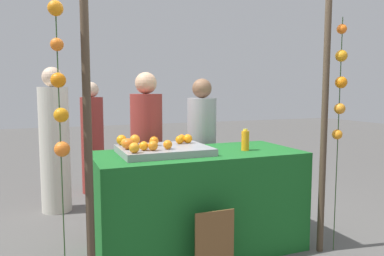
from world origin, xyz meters
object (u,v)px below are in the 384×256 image
Objects in this scene: juice_bottle at (245,140)px; vendor_right at (202,155)px; chalkboard_sign at (214,246)px; vendor_left at (147,157)px; stall_counter at (198,201)px; orange_0 at (154,141)px; orange_1 at (182,138)px.

vendor_right is (-0.11, 0.76, -0.26)m from juice_bottle.
vendor_left reaches higher than chalkboard_sign.
stall_counter is at bearing -115.62° from vendor_right.
vendor_right is at bearing 98.10° from juice_bottle.
vendor_left is at bearing 99.55° from chalkboard_sign.
orange_0 is 0.41× the size of juice_bottle.
orange_1 reaches higher than chalkboard_sign.
orange_0 reaches higher than chalkboard_sign.
juice_bottle is 0.81m from vendor_right.
orange_0 is 1.11× the size of orange_1.
orange_1 is 1.08m from chalkboard_sign.
vendor_left is at bearing 135.54° from juice_bottle.
stall_counter is at bearing -74.14° from orange_1.
vendor_right is (0.39, 0.44, -0.26)m from orange_1.
vendor_left is (-0.30, 0.64, 0.31)m from stall_counter.
vendor_left is at bearing 82.49° from orange_0.
juice_bottle is 1.02m from chalkboard_sign.
vendor_left is (0.07, 0.52, -0.24)m from orange_0.
chalkboard_sign is 0.34× the size of vendor_left.
stall_counter is 9.29× the size of juice_bottle.
orange_1 is 0.59m from juice_bottle.
vendor_right reaches higher than chalkboard_sign.
juice_bottle is (0.80, -0.21, -0.01)m from orange_0.
vendor_right is at bearing 64.38° from stall_counter.
stall_counter is at bearing 79.79° from chalkboard_sign.
vendor_right is at bearing 3.10° from vendor_left.
vendor_right reaches higher than stall_counter.
vendor_left is at bearing 115.30° from stall_counter.
vendor_left is (-0.24, 0.40, -0.23)m from orange_1.
vendor_right is at bearing 47.95° from orange_1.
chalkboard_sign is (-0.53, -0.48, -0.72)m from juice_bottle.
orange_0 is at bearing -141.68° from vendor_right.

